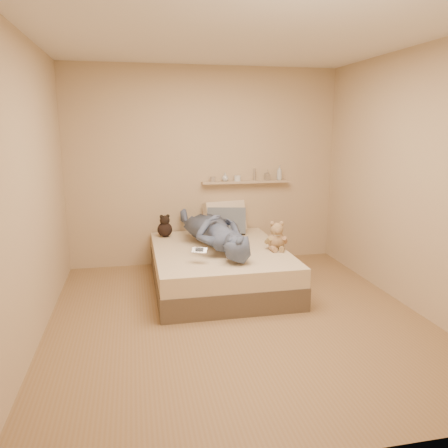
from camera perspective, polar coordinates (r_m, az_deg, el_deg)
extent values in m
plane|color=olive|center=(4.37, 1.78, -12.14)|extent=(3.80, 3.80, 0.00)
plane|color=silver|center=(4.05, 2.05, 23.58)|extent=(3.80, 3.80, 0.00)
plane|color=tan|center=(5.86, -2.51, 7.39)|extent=(3.60, 0.00, 3.60)
plane|color=tan|center=(2.23, 13.44, -1.37)|extent=(3.60, 0.00, 3.60)
plane|color=tan|center=(3.99, -24.17, 3.89)|extent=(0.00, 3.80, 3.80)
plane|color=tan|center=(4.76, 23.55, 5.18)|extent=(0.00, 3.80, 3.80)
cube|color=brown|center=(5.17, -0.64, -6.66)|extent=(1.50, 1.90, 0.25)
cube|color=beige|center=(5.10, -0.64, -4.27)|extent=(1.48, 1.88, 0.20)
cube|color=#B8BAC0|center=(4.49, -3.22, -3.46)|extent=(0.17, 0.12, 0.05)
cube|color=black|center=(4.48, -3.24, -3.31)|extent=(0.09, 0.06, 0.03)
sphere|color=#9A7A54|center=(5.05, 6.83, -2.16)|extent=(0.20, 0.20, 0.20)
sphere|color=tan|center=(5.00, 6.90, -0.69)|extent=(0.15, 0.15, 0.15)
sphere|color=tan|center=(4.97, 6.32, 0.05)|extent=(0.06, 0.06, 0.06)
sphere|color=tan|center=(4.99, 7.52, 0.06)|extent=(0.06, 0.06, 0.06)
sphere|color=#836648|center=(4.94, 7.03, -1.01)|extent=(0.06, 0.06, 0.06)
cylinder|color=#A08655|center=(5.00, 5.83, -2.11)|extent=(0.07, 0.14, 0.11)
cylinder|color=#A37957|center=(5.03, 7.93, -2.07)|extent=(0.11, 0.14, 0.11)
cylinder|color=tan|center=(4.97, 6.43, -3.22)|extent=(0.07, 0.14, 0.07)
cylinder|color=#8F754C|center=(4.99, 7.53, -3.19)|extent=(0.11, 0.15, 0.07)
cylinder|color=beige|center=(5.01, 6.88, -1.38)|extent=(0.12, 0.12, 0.02)
sphere|color=black|center=(5.63, -7.74, -0.72)|extent=(0.19, 0.19, 0.19)
sphere|color=black|center=(5.59, -7.74, 0.47)|extent=(0.13, 0.13, 0.13)
sphere|color=black|center=(5.57, -8.18, 0.97)|extent=(0.05, 0.05, 0.05)
sphere|color=black|center=(5.59, -7.34, 1.04)|extent=(0.05, 0.05, 0.05)
cube|color=beige|center=(5.86, 0.09, 0.98)|extent=(0.59, 0.37, 0.43)
cube|color=slate|center=(5.73, 0.33, 0.41)|extent=(0.54, 0.34, 0.37)
imported|color=#4F597C|center=(5.09, -1.34, -0.81)|extent=(0.85, 1.74, 0.40)
cube|color=tan|center=(5.93, 2.88, 5.51)|extent=(1.20, 0.12, 0.03)
cylinder|color=#A6998E|center=(5.83, -1.47, 5.86)|extent=(0.07, 0.07, 0.06)
imported|color=#B8BEC1|center=(5.86, 0.15, 6.15)|extent=(0.12, 0.12, 0.11)
cylinder|color=silver|center=(5.90, 1.77, 6.00)|extent=(0.09, 0.09, 0.08)
cylinder|color=#BCBDC1|center=(5.95, 4.01, 6.47)|extent=(0.03, 0.03, 0.17)
imported|color=silver|center=(6.01, 5.66, 6.38)|extent=(0.08, 0.08, 0.14)
imported|color=silver|center=(6.06, 7.25, 6.65)|extent=(0.11, 0.11, 0.20)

